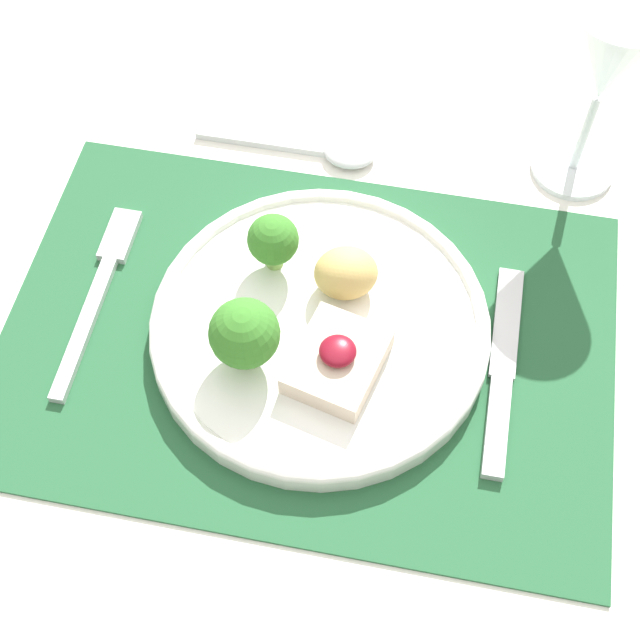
{
  "coord_description": "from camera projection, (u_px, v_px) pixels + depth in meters",
  "views": [
    {
      "loc": [
        0.08,
        -0.35,
        1.37
      ],
      "look_at": [
        0.01,
        0.01,
        0.78
      ],
      "focal_mm": 50.0,
      "sensor_mm": 36.0,
      "label": 1
    }
  ],
  "objects": [
    {
      "name": "spoon",
      "position": [
        331.0,
        150.0,
        0.8
      ],
      "size": [
        0.17,
        0.04,
        0.01
      ],
      "rotation": [
        0.0,
        0.0,
        0.05
      ],
      "color": "silver",
      "rests_on": "dining_table"
    },
    {
      "name": "wine_glass_near",
      "position": [
        610.0,
        62.0,
        0.69
      ],
      "size": [
        0.09,
        0.09,
        0.18
      ],
      "color": "white",
      "rests_on": "dining_table"
    },
    {
      "name": "dinner_plate",
      "position": [
        316.0,
        323.0,
        0.69
      ],
      "size": [
        0.27,
        0.27,
        0.08
      ],
      "color": "white",
      "rests_on": "placemat"
    },
    {
      "name": "knife",
      "position": [
        501.0,
        382.0,
        0.68
      ],
      "size": [
        0.02,
        0.18,
        0.01
      ],
      "rotation": [
        0.0,
        0.0,
        0.04
      ],
      "color": "silver",
      "rests_on": "placemat"
    },
    {
      "name": "dining_table",
      "position": [
        309.0,
        389.0,
        0.78
      ],
      "size": [
        1.5,
        1.01,
        0.76
      ],
      "color": "white",
      "rests_on": "ground_plane"
    },
    {
      "name": "fork",
      "position": [
        101.0,
        286.0,
        0.72
      ],
      "size": [
        0.02,
        0.18,
        0.01
      ],
      "rotation": [
        0.0,
        0.0,
        -0.02
      ],
      "color": "silver",
      "rests_on": "placemat"
    },
    {
      "name": "ground_plane",
      "position": [
        313.0,
        592.0,
        1.35
      ],
      "size": [
        8.0,
        8.0,
        0.0
      ],
      "primitive_type": "plane",
      "color": "brown"
    },
    {
      "name": "placemat",
      "position": [
        307.0,
        339.0,
        0.7
      ],
      "size": [
        0.48,
        0.33,
        0.0
      ],
      "primitive_type": "cube",
      "color": "#235633",
      "rests_on": "dining_table"
    }
  ]
}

